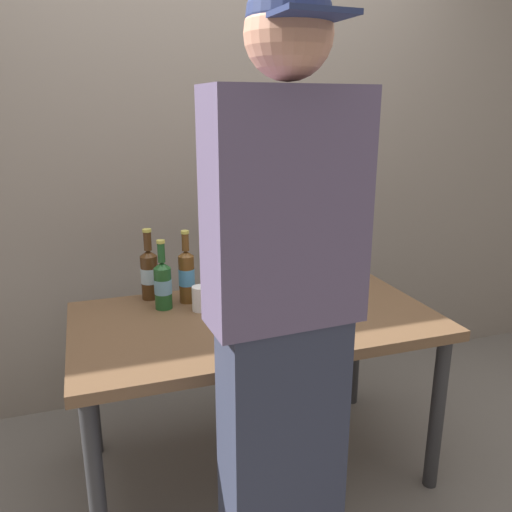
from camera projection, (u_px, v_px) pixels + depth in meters
name	position (u px, v px, depth m)	size (l,w,h in m)	color
ground_plane	(256.00, 467.00, 2.26)	(8.00, 8.00, 0.00)	slate
desk	(256.00, 333.00, 2.08)	(1.43, 0.79, 0.72)	brown
laptop	(291.00, 290.00, 2.22)	(0.44, 0.42, 0.20)	#383D4C
beer_bottle_dark	(163.00, 284.00, 2.11)	(0.07, 0.07, 0.29)	#1E5123
beer_bottle_amber	(187.00, 275.00, 2.18)	(0.07, 0.07, 0.31)	brown
beer_bottle_green	(149.00, 272.00, 2.22)	(0.08, 0.08, 0.31)	#472B14
person_figure	(284.00, 319.00, 1.42)	(0.43, 0.30, 1.83)	#2D3347
coffee_mug	(202.00, 298.00, 2.11)	(0.11, 0.07, 0.10)	white
back_wall	(206.00, 152.00, 2.63)	(6.00, 0.10, 2.60)	gray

